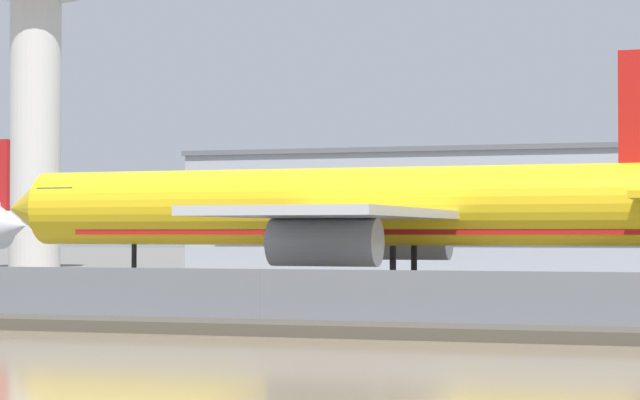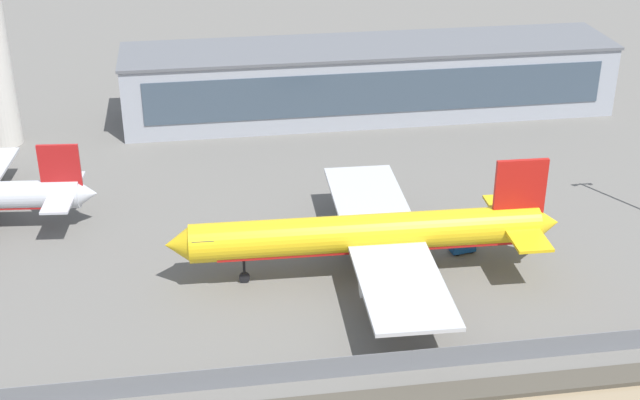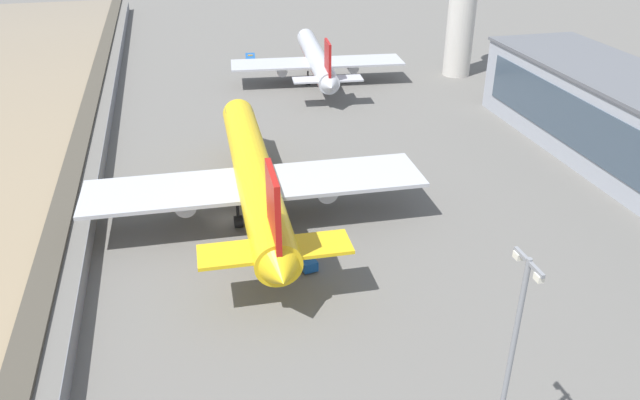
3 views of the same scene
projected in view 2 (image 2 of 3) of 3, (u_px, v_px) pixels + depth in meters
name	position (u px, v px, depth m)	size (l,w,h in m)	color
ground_plane	(379.00, 289.00, 106.83)	(500.00, 500.00, 0.00)	#66635E
shoreline_seawall	(422.00, 396.00, 88.57)	(320.00, 3.00, 0.50)	#474238
perimeter_fence	(412.00, 360.00, 92.10)	(280.00, 0.10, 2.53)	slate
cargo_jet_yellow	(372.00, 235.00, 107.55)	(48.26, 41.07, 14.54)	yellow
baggage_tug	(462.00, 246.00, 114.60)	(3.43, 2.14, 1.80)	#19519E
terminal_building	(369.00, 79.00, 157.36)	(86.02, 16.69, 12.64)	#9EA3AD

